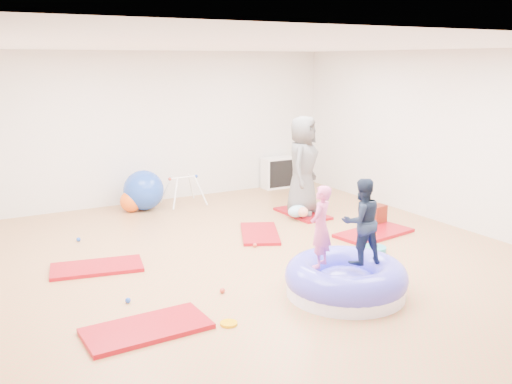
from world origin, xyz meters
TOP-DOWN VIEW (x-y plane):
  - room at (0.00, 0.00)m, footprint 7.01×8.01m
  - gym_mat_front_left at (-2.05, -1.13)m, footprint 1.25×0.65m
  - gym_mat_mid_left at (-2.05, 0.85)m, footprint 1.24×0.79m
  - gym_mat_center_back at (0.51, 1.09)m, footprint 0.97×1.23m
  - gym_mat_right at (2.06, 0.24)m, footprint 1.31×0.80m
  - gym_mat_rear_right at (1.75, 1.75)m, footprint 0.56×1.08m
  - inflatable_cushion at (0.25, -1.37)m, footprint 1.41×1.41m
  - child_pink at (-0.05, -1.26)m, footprint 0.41×0.38m
  - child_navy at (0.42, -1.39)m, footprint 0.54×0.45m
  - adult_caregiver at (1.71, 1.72)m, footprint 0.97×0.94m
  - infant at (1.50, 1.49)m, footprint 0.36×0.36m
  - ball_pit_balls at (0.02, 0.45)m, footprint 4.06×2.91m
  - exercise_ball_blue at (-0.55, 3.43)m, footprint 0.72×0.72m
  - exercise_ball_orange at (-0.79, 3.40)m, footprint 0.39×0.39m
  - infant_play_gym at (0.21, 3.40)m, footprint 0.70×0.66m
  - cube_shelf at (2.49, 3.79)m, footprint 0.65×0.32m
  - balance_disc at (1.51, -0.39)m, footprint 0.35×0.35m
  - backpack at (2.45, 0.61)m, footprint 0.32×0.24m
  - yellow_toy at (-1.28, -1.41)m, footprint 0.18×0.18m

SIDE VIEW (x-z plane):
  - yellow_toy at x=-1.28m, z-range 0.00..0.03m
  - gym_mat_rear_right at x=1.75m, z-range 0.00..0.04m
  - gym_mat_center_back at x=0.51m, z-range 0.00..0.05m
  - gym_mat_mid_left at x=-2.05m, z-range 0.00..0.05m
  - gym_mat_right at x=2.06m, z-range 0.00..0.05m
  - gym_mat_front_left at x=-2.05m, z-range 0.00..0.05m
  - ball_pit_balls at x=0.02m, z-range 0.00..0.06m
  - balance_disc at x=1.51m, z-range 0.00..0.08m
  - infant at x=1.50m, z-range 0.05..0.26m
  - backpack at x=2.45m, z-range 0.00..0.33m
  - inflatable_cushion at x=0.25m, z-range -0.05..0.39m
  - exercise_ball_orange at x=-0.79m, z-range 0.00..0.39m
  - cube_shelf at x=2.49m, z-range 0.00..0.65m
  - infant_play_gym at x=0.21m, z-range 0.09..0.63m
  - exercise_ball_blue at x=-0.55m, z-range 0.00..0.72m
  - child_pink at x=-0.05m, z-range 0.41..1.34m
  - adult_caregiver at x=1.71m, z-range 0.04..1.72m
  - child_navy at x=0.42m, z-range 0.41..1.40m
  - room at x=0.00m, z-range 0.00..2.80m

